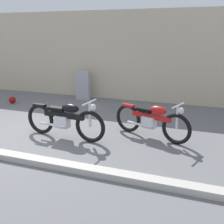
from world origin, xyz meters
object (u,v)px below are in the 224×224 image
stone_marker (83,85)px  motorcycle_red (151,120)px  motorcycle_black (65,119)px  helmet (12,100)px

stone_marker → motorcycle_red: size_ratio=0.56×
motorcycle_black → stone_marker: bearing=114.2°
motorcycle_black → motorcycle_red: size_ratio=1.10×
helmet → motorcycle_red: (5.34, -1.61, 0.31)m
motorcycle_black → helmet: bearing=150.4°
stone_marker → motorcycle_black: (1.33, -3.71, -0.08)m
stone_marker → motorcycle_red: stone_marker is taller
helmet → motorcycle_black: bearing=-34.1°
stone_marker → motorcycle_red: bearing=-42.8°
stone_marker → helmet: size_ratio=4.52×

